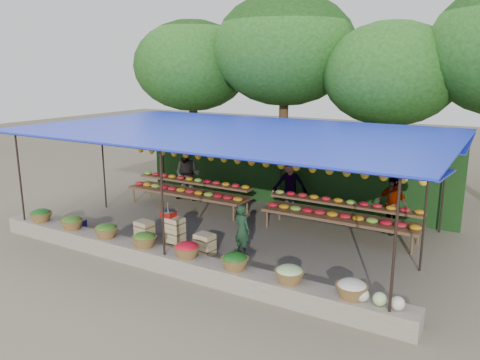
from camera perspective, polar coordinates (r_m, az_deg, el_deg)
The scene contains 16 objects.
ground at distance 12.76m, azimuth -0.78°, elevation -6.48°, with size 60.00×60.00×0.00m, color #6B634F.
stone_curb at distance 10.60m, azimuth -8.63°, elevation -9.74°, with size 10.60×0.55×0.40m, color #6B6356.
stall_canopy at distance 12.18m, azimuth -0.64°, elevation 5.53°, with size 10.80×6.60×2.82m.
produce_baskets at distance 10.52m, azimuth -9.13°, elevation -7.80°, with size 8.98×0.58×0.34m.
netting_backdrop at distance 15.10m, azimuth 5.42°, elevation 1.53°, with size 10.60×0.06×2.50m, color #1D4418.
tree_row at distance 17.32m, azimuth 11.52°, elevation 14.34°, with size 16.51×5.50×7.12m.
fruit_table_left at distance 14.99m, azimuth -6.25°, elevation -1.10°, with size 4.21×0.95×0.93m.
fruit_table_right at distance 12.75m, azimuth 12.14°, elevation -3.94°, with size 4.21×0.95×0.93m.
crate_counter at distance 11.81m, azimuth -8.05°, elevation -6.67°, with size 2.38×0.38×0.77m.
weighing_scale at distance 11.73m, azimuth -8.75°, elevation -4.01°, with size 0.35×0.35×0.37m.
vendor_seated at distance 11.14m, azimuth 0.25°, elevation -6.09°, with size 0.45×0.30×1.24m, color #183520.
customer_left at distance 15.74m, azimuth -6.42°, elevation 0.69°, with size 0.88×0.68×1.80m, color slate.
customer_mid at distance 14.41m, azimuth 6.09°, elevation -0.59°, with size 1.13×0.65×1.75m, color slate.
customer_right at distance 13.17m, azimuth 18.01°, elevation -2.88°, with size 0.94×0.39×1.60m, color slate.
blue_crate_front at distance 13.90m, azimuth -19.71°, elevation -4.99°, with size 0.48×0.34×0.29m, color navy.
blue_crate_back at distance 13.73m, azimuth -19.27°, elevation -5.22°, with size 0.45×0.32×0.27m, color navy.
Camera 1 is at (6.24, -10.25, 4.33)m, focal length 35.00 mm.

